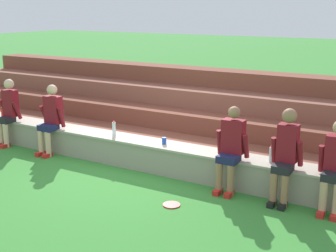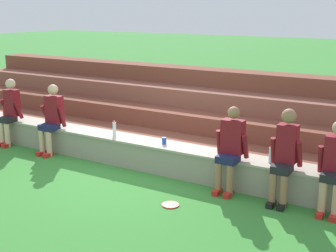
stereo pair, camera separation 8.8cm
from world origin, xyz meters
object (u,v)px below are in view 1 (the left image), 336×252
object	(u,v)px
person_far_right	(336,164)
water_bottle_mid_right	(3,112)
person_far_left	(8,110)
person_center	(231,147)
plastic_cup_right_end	(164,141)
water_bottle_near_right	(271,155)
person_left_of_center	(51,117)
person_right_of_center	(285,153)
frisbee	(172,205)
water_bottle_mid_left	(114,129)

from	to	relation	value
person_far_right	water_bottle_mid_right	size ratio (longest dim) A/B	5.61
person_far_left	person_center	xyz separation A→B (m)	(5.18, 0.00, -0.02)
person_center	plastic_cup_right_end	xyz separation A→B (m)	(-1.40, 0.24, -0.16)
water_bottle_near_right	person_left_of_center	bearing A→B (deg)	-176.92
person_right_of_center	water_bottle_mid_right	size ratio (longest dim) A/B	5.99
water_bottle_near_right	person_right_of_center	bearing A→B (deg)	-39.19
person_far_right	frisbee	bearing A→B (deg)	-154.53
person_far_left	person_far_right	bearing A→B (deg)	0.14
water_bottle_mid_right	water_bottle_mid_left	world-z (taller)	water_bottle_mid_left
person_far_left	water_bottle_mid_left	size ratio (longest dim) A/B	5.20
person_center	plastic_cup_right_end	world-z (taller)	person_center
water_bottle_mid_left	frisbee	world-z (taller)	water_bottle_mid_left
person_far_left	person_center	bearing A→B (deg)	0.02
person_center	person_far_right	world-z (taller)	person_center
person_far_left	person_right_of_center	size ratio (longest dim) A/B	0.98
plastic_cup_right_end	frisbee	size ratio (longest dim) A/B	0.47
person_right_of_center	water_bottle_near_right	size ratio (longest dim) A/B	5.37
person_right_of_center	person_far_right	world-z (taller)	person_right_of_center
person_left_of_center	water_bottle_mid_right	xyz separation A→B (m)	(-1.69, 0.21, -0.13)
person_right_of_center	water_bottle_near_right	world-z (taller)	person_right_of_center
person_left_of_center	plastic_cup_right_end	distance (m)	2.56
person_far_right	plastic_cup_right_end	xyz separation A→B (m)	(-3.01, 0.22, -0.15)
person_far_right	plastic_cup_right_end	size ratio (longest dim) A/B	10.85
person_far_right	water_bottle_mid_right	world-z (taller)	person_far_right
person_center	water_bottle_near_right	size ratio (longest dim) A/B	5.14
water_bottle_mid_left	frisbee	bearing A→B (deg)	-32.06
person_left_of_center	person_right_of_center	xyz separation A→B (m)	(4.82, 0.01, 0.02)
water_bottle_mid_left	person_far_right	bearing A→B (deg)	-3.46
frisbee	person_far_left	bearing A→B (deg)	167.88
person_far_left	water_bottle_mid_left	world-z (taller)	person_far_left
person_far_left	water_bottle_mid_right	distance (m)	0.51
plastic_cup_right_end	person_far_left	bearing A→B (deg)	-176.37
plastic_cup_right_end	frisbee	distance (m)	1.62
person_center	person_right_of_center	bearing A→B (deg)	0.51
water_bottle_mid_left	person_right_of_center	bearing A→B (deg)	-4.31
water_bottle_mid_right	plastic_cup_right_end	bearing A→B (deg)	0.32
person_right_of_center	person_far_right	bearing A→B (deg)	0.53
person_left_of_center	person_far_right	distance (m)	5.55
water_bottle_mid_left	frisbee	distance (m)	2.47
water_bottle_mid_right	plastic_cup_right_end	world-z (taller)	water_bottle_mid_right
person_center	water_bottle_mid_right	size ratio (longest dim) A/B	5.74
person_left_of_center	water_bottle_near_right	size ratio (longest dim) A/B	5.22
water_bottle_mid_left	water_bottle_mid_right	bearing A→B (deg)	-179.05
water_bottle_near_right	water_bottle_mid_left	xyz separation A→B (m)	(-3.14, 0.02, 0.00)
person_right_of_center	water_bottle_mid_left	xyz separation A→B (m)	(-3.43, 0.26, -0.13)
person_left_of_center	person_center	world-z (taller)	person_left_of_center
person_right_of_center	water_bottle_mid_right	bearing A→B (deg)	178.18
person_right_of_center	water_bottle_mid_left	world-z (taller)	person_right_of_center
person_center	plastic_cup_right_end	size ratio (longest dim) A/B	11.11
person_right_of_center	person_far_left	bearing A→B (deg)	-179.91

